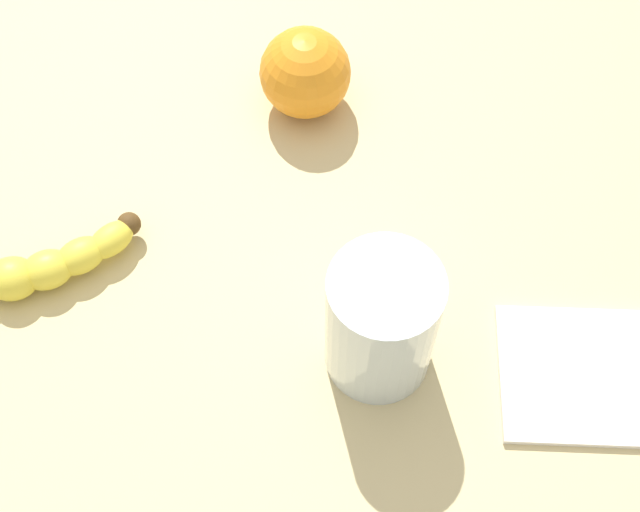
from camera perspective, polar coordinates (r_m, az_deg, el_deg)
The scene contains 5 objects.
wooden_tabletop at distance 71.66cm, azimuth -7.17°, elevation 1.27°, with size 120.00×120.00×3.00cm, color #D1BC82.
banana at distance 69.93cm, azimuth -19.19°, elevation -0.77°, with size 19.63×6.81×3.35cm.
smoothie_glass at distance 60.24cm, azimuth 3.95°, elevation -4.47°, with size 7.63×7.63×11.20cm.
orange_fruit at distance 74.09cm, azimuth -0.96°, elevation 11.68°, with size 7.54×7.54×7.54cm, color orange.
folded_napkin at distance 67.00cm, azimuth 17.56°, elevation -7.35°, with size 14.43×10.38×0.60cm, color white.
Camera 1 is at (2.22, 37.08, 62.78)cm, focal length 49.81 mm.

